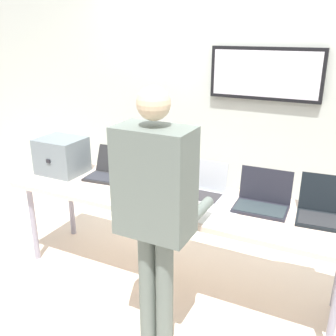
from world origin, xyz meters
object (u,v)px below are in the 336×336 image
(laptop_station_0, at_px, (109,171))
(laptop_station_4, at_px, (323,210))
(workbench, at_px, (172,202))
(laptop_station_2, at_px, (204,188))
(laptop_station_1, at_px, (153,179))
(person, at_px, (156,201))
(equipment_box, at_px, (62,156))
(laptop_station_3, at_px, (262,200))

(laptop_station_0, distance_m, laptop_station_4, 1.72)
(workbench, distance_m, laptop_station_2, 0.27)
(laptop_station_0, bearing_deg, laptop_station_2, -0.37)
(workbench, height_order, laptop_station_1, laptop_station_1)
(workbench, bearing_deg, laptop_station_4, 6.89)
(laptop_station_0, xyz_separation_m, person, (0.85, -0.75, 0.20))
(workbench, height_order, laptop_station_4, laptop_station_4)
(laptop_station_0, bearing_deg, laptop_station_4, -0.05)
(laptop_station_0, height_order, laptop_station_4, laptop_station_4)
(laptop_station_1, relative_size, laptop_station_2, 1.17)
(laptop_station_0, bearing_deg, laptop_station_1, -1.03)
(equipment_box, height_order, laptop_station_0, equipment_box)
(equipment_box, bearing_deg, laptop_station_0, 12.63)
(laptop_station_0, relative_size, person, 0.22)
(laptop_station_4, bearing_deg, laptop_station_3, -177.21)
(laptop_station_1, distance_m, person, 0.88)
(equipment_box, relative_size, laptop_station_0, 1.03)
(laptop_station_2, relative_size, person, 0.19)
(workbench, relative_size, equipment_box, 6.97)
(laptop_station_1, bearing_deg, workbench, -28.11)
(equipment_box, height_order, laptop_station_3, equipment_box)
(laptop_station_1, xyz_separation_m, laptop_station_3, (0.89, -0.01, 0.00))
(laptop_station_2, xyz_separation_m, laptop_station_3, (0.45, -0.02, 0.00))
(laptop_station_2, relative_size, laptop_station_3, 0.83)
(laptop_station_2, bearing_deg, laptop_station_1, -179.72)
(laptop_station_3, relative_size, person, 0.23)
(laptop_station_3, xyz_separation_m, laptop_station_4, (0.40, 0.02, 0.00))
(laptop_station_2, height_order, laptop_station_3, laptop_station_3)
(laptop_station_1, bearing_deg, laptop_station_3, -0.84)
(laptop_station_2, bearing_deg, workbench, -149.27)
(laptop_station_2, bearing_deg, laptop_station_4, 0.28)
(equipment_box, bearing_deg, laptop_station_1, 5.84)
(laptop_station_2, height_order, person, person)
(equipment_box, distance_m, laptop_station_3, 1.75)
(workbench, relative_size, laptop_station_1, 7.18)
(workbench, relative_size, person, 1.58)
(workbench, xyz_separation_m, laptop_station_4, (1.06, 0.13, 0.11))
(laptop_station_2, distance_m, laptop_station_4, 0.85)
(person, bearing_deg, laptop_station_1, 119.65)
(laptop_station_1, xyz_separation_m, person, (0.42, -0.74, 0.20))
(laptop_station_0, distance_m, person, 1.16)
(workbench, xyz_separation_m, equipment_box, (-1.09, 0.03, 0.21))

